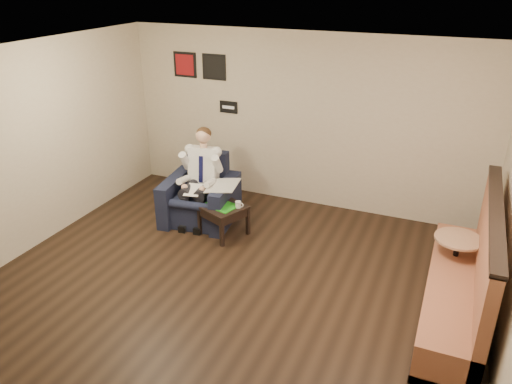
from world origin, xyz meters
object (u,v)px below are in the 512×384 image
at_px(smartphone, 234,203).
at_px(seated_man, 196,183).
at_px(coffee_mug, 238,204).
at_px(banquette, 460,262).
at_px(green_folder, 221,205).
at_px(cafe_table, 454,263).
at_px(armchair, 200,190).
at_px(side_table, 224,220).

bearing_deg(smartphone, seated_man, -148.23).
xyz_separation_m(coffee_mug, banquette, (3.03, -0.66, 0.16)).
distance_m(green_folder, smartphone, 0.20).
xyz_separation_m(smartphone, cafe_table, (3.09, -0.24, -0.12)).
relative_size(smartphone, banquette, 0.05).
relative_size(armchair, side_table, 1.83).
xyz_separation_m(side_table, coffee_mug, (0.22, 0.04, 0.28)).
height_order(armchair, smartphone, armchair).
relative_size(armchair, seated_man, 0.75).
bearing_deg(green_folder, seated_man, 162.62).
height_order(coffee_mug, smartphone, coffee_mug).
bearing_deg(armchair, side_table, -34.41).
distance_m(side_table, smartphone, 0.29).
bearing_deg(smartphone, banquette, 19.65).
bearing_deg(cafe_table, coffee_mug, 177.16).
xyz_separation_m(banquette, cafe_table, (-0.04, 0.52, -0.33)).
bearing_deg(green_folder, coffee_mug, 10.49).
xyz_separation_m(coffee_mug, cafe_table, (2.99, -0.15, -0.16)).
distance_m(smartphone, cafe_table, 3.11).
distance_m(seated_man, banquette, 3.86).
bearing_deg(smartphone, cafe_table, 28.78).
height_order(seated_man, green_folder, seated_man).
height_order(seated_man, side_table, seated_man).
distance_m(seated_man, smartphone, 0.68).
bearing_deg(cafe_table, side_table, 178.08).
bearing_deg(armchair, green_folder, -36.63).
relative_size(armchair, smartphone, 7.18).
bearing_deg(cafe_table, banquette, -85.43).
height_order(green_folder, banquette, banquette).
distance_m(side_table, coffee_mug, 0.36).
xyz_separation_m(armchair, cafe_table, (3.75, -0.39, -0.15)).
height_order(side_table, smartphone, smartphone).
xyz_separation_m(seated_man, banquette, (3.78, -0.77, -0.01)).
height_order(armchair, banquette, banquette).
distance_m(armchair, green_folder, 0.58).
bearing_deg(seated_man, green_folder, -24.89).
distance_m(coffee_mug, smartphone, 0.15).
xyz_separation_m(armchair, green_folder, (0.51, -0.28, -0.03)).
bearing_deg(cafe_table, green_folder, 178.22).
distance_m(side_table, banquette, 3.34).
xyz_separation_m(green_folder, smartphone, (0.15, 0.14, -0.00)).
bearing_deg(green_folder, side_table, 10.49).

